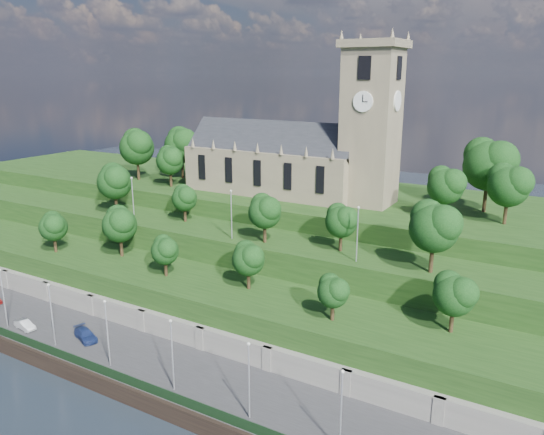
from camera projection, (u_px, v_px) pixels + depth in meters
The scene contains 16 objects.
ground at pixel (108, 395), 61.66m from camera, with size 320.00×320.00×0.00m, color #1B232C.
promenade at pixel (144, 364), 66.40m from camera, with size 160.00×12.00×2.00m, color #2D2D30.
quay_wall at pixel (107, 387), 61.33m from camera, with size 160.00×0.50×2.20m, color black.
fence at pixel (110, 373), 61.48m from camera, with size 160.00×0.10×1.20m, color black.
retaining_wall at pixel (174, 334), 70.99m from camera, with size 160.00×2.10×5.00m.
embankment_lower at pixel (201, 307), 75.62m from camera, with size 160.00×12.00×8.00m, color #1A3812.
embankment_upper at pixel (243, 270), 84.27m from camera, with size 160.00×10.00×12.00m, color #1A3812.
hilltop at pixel (303, 228), 101.39m from camera, with size 160.00×32.00×15.00m, color #1A3812.
church at pixel (298, 153), 93.70m from camera, with size 38.60×12.35×27.60m.
trees_lower at pixel (197, 247), 74.06m from camera, with size 66.90×8.98×8.17m.
trees_upper at pixel (255, 203), 78.78m from camera, with size 62.44×8.18×9.15m.
trees_hilltop at pixel (298, 157), 93.41m from camera, with size 76.82×16.55×11.63m.
lamp_posts_promenade at pixel (107, 329), 62.90m from camera, with size 60.36×0.36×8.58m.
lamp_posts_upper at pixel (231, 211), 79.03m from camera, with size 40.36×0.36×7.59m.
car_middle at pixel (25, 325), 73.19m from camera, with size 1.29×3.71×1.22m, color #A6A8AB.
car_right at pixel (86, 335), 70.31m from camera, with size 1.89×4.65×1.35m, color navy.
Camera 1 is at (43.69, -37.10, 36.22)m, focal length 35.00 mm.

